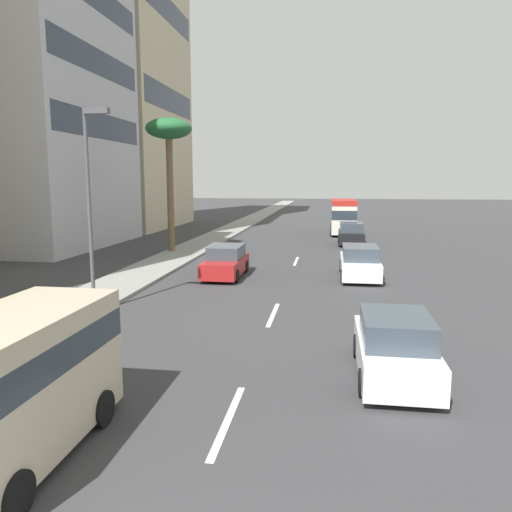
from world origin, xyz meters
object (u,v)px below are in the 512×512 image
at_px(car_lead, 351,234).
at_px(street_lamp, 91,188).
at_px(car_second, 395,347).
at_px(van_fourth, 12,380).
at_px(minibus_third, 343,216).
at_px(car_sixth, 226,262).
at_px(car_fifth, 360,262).
at_px(palm_tree, 169,136).

bearing_deg(car_lead, street_lamp, 154.80).
xyz_separation_m(car_second, van_fourth, (-4.80, 7.00, 0.71)).
distance_m(car_lead, van_fourth, 31.77).
distance_m(car_second, minibus_third, 33.45).
bearing_deg(van_fourth, street_lamp, -161.55).
relative_size(minibus_third, car_sixth, 1.38).
bearing_deg(van_fourth, car_fifth, 158.85).
bearing_deg(street_lamp, van_fourth, -161.55).
bearing_deg(car_sixth, street_lamp, -23.38).
distance_m(car_lead, car_fifth, 13.23).
bearing_deg(minibus_third, palm_tree, 138.79).
relative_size(car_second, van_fourth, 0.89).
relative_size(minibus_third, van_fourth, 1.30).
bearing_deg(car_lead, minibus_third, 3.35).
xyz_separation_m(minibus_third, street_lamp, (-28.76, 9.70, 2.88)).
height_order(car_second, minibus_third, minibus_third).
xyz_separation_m(car_lead, car_sixth, (-13.91, 6.83, -0.05)).
bearing_deg(car_fifth, street_lamp, 129.56).
bearing_deg(car_sixth, van_fourth, -0.43).
xyz_separation_m(car_fifth, street_lamp, (-8.28, 10.03, 3.82)).
bearing_deg(car_sixth, palm_tree, -144.99).
bearing_deg(van_fourth, minibus_third, 170.29).
relative_size(minibus_third, palm_tree, 0.69).
distance_m(van_fourth, street_lamp, 10.46).
bearing_deg(van_fourth, car_second, 124.44).
relative_size(van_fourth, street_lamp, 0.64).
relative_size(car_lead, street_lamp, 0.60).
xyz_separation_m(palm_tree, street_lamp, (-15.29, -2.09, -3.17)).
xyz_separation_m(car_lead, palm_tree, (-6.22, 12.22, 6.97)).
bearing_deg(street_lamp, minibus_third, -18.64).
bearing_deg(car_fifth, car_sixth, 95.74).
bearing_deg(car_lead, palm_tree, 117.00).
bearing_deg(car_sixth, minibus_third, 163.14).
distance_m(car_lead, car_sixth, 15.50).
xyz_separation_m(car_lead, street_lamp, (-21.52, 10.12, 3.80)).
distance_m(car_lead, minibus_third, 7.31).
xyz_separation_m(minibus_third, car_fifth, (-20.48, -0.33, -0.94)).
relative_size(car_second, car_fifth, 0.87).
bearing_deg(car_second, minibus_third, 0.79).
bearing_deg(van_fourth, car_lead, 167.33).
height_order(minibus_third, car_fifth, minibus_third).
bearing_deg(car_lead, car_second, -179.92).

